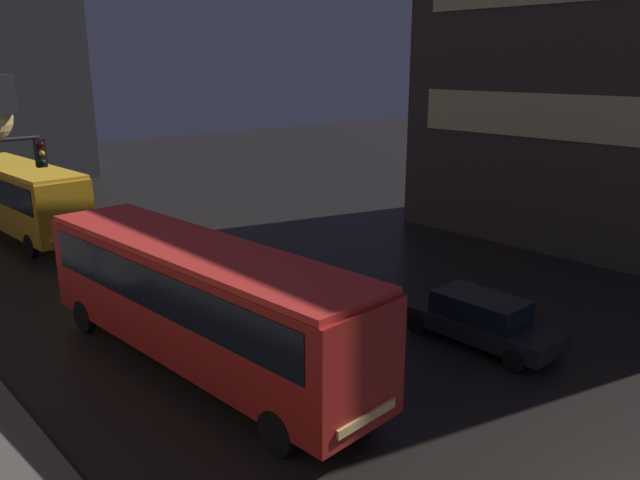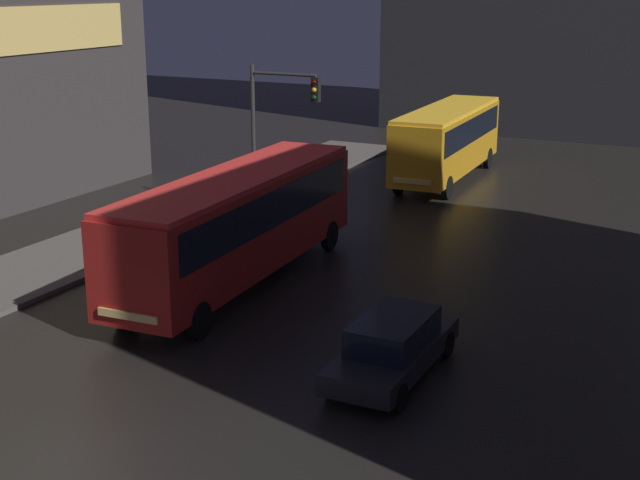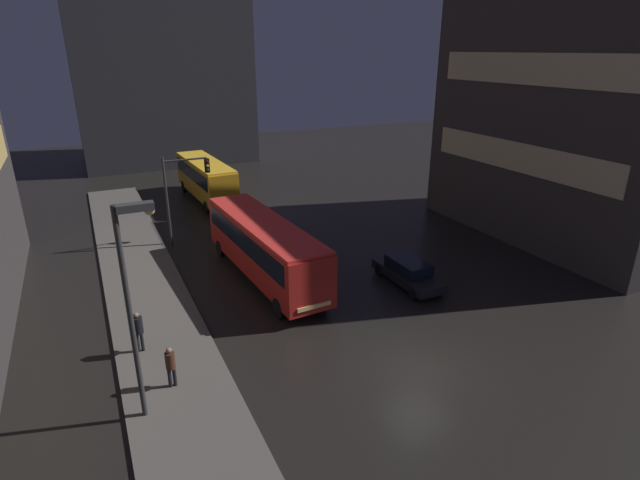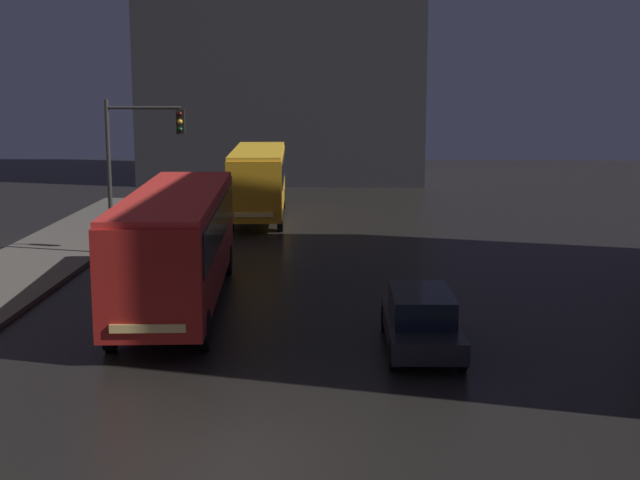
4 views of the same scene
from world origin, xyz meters
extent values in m
plane|color=black|center=(0.00, 0.00, 0.00)|extent=(120.00, 120.00, 0.00)
cube|color=#56514C|center=(-9.00, 10.00, 0.07)|extent=(4.00, 48.00, 0.15)
cube|color=#AD1E19|center=(-2.68, 10.79, 1.89)|extent=(3.17, 11.62, 2.68)
cube|color=black|center=(-2.68, 10.79, 2.48)|extent=(3.17, 10.71, 1.10)
cube|color=red|center=(-2.68, 10.79, 3.31)|extent=(3.11, 11.39, 0.16)
cube|color=#F4CC72|center=(-2.34, 5.03, 0.95)|extent=(1.75, 0.20, 0.20)
cylinder|color=black|center=(-1.28, 6.51, 0.50)|extent=(0.31, 1.01, 1.00)
cylinder|color=black|center=(-3.57, 6.38, 0.50)|extent=(0.31, 1.01, 1.00)
cylinder|color=black|center=(-1.79, 15.20, 0.50)|extent=(0.31, 1.01, 1.00)
cylinder|color=black|center=(-4.09, 15.06, 0.50)|extent=(0.31, 1.01, 1.00)
cube|color=orange|center=(-1.86, 27.57, 1.87)|extent=(2.85, 10.05, 2.64)
cube|color=black|center=(-1.86, 27.57, 2.44)|extent=(2.87, 9.26, 1.10)
cube|color=yellow|center=(-1.86, 27.57, 3.27)|extent=(2.79, 9.85, 0.16)
cube|color=#F4CC72|center=(-1.62, 22.58, 0.95)|extent=(1.66, 0.18, 0.20)
cylinder|color=black|center=(-0.61, 24.05, 0.50)|extent=(0.30, 1.01, 1.00)
cylinder|color=black|center=(-2.76, 23.94, 0.50)|extent=(0.30, 1.01, 1.00)
cylinder|color=black|center=(-0.96, 31.19, 0.50)|extent=(0.30, 1.01, 1.00)
cylinder|color=black|center=(-3.12, 31.08, 0.50)|extent=(0.30, 1.01, 1.00)
cube|color=black|center=(4.06, 6.68, 0.55)|extent=(1.77, 4.66, 0.50)
cube|color=black|center=(4.06, 6.68, 1.13)|extent=(1.49, 2.57, 0.65)
cylinder|color=black|center=(4.85, 5.07, 0.32)|extent=(0.21, 0.64, 0.64)
cylinder|color=black|center=(3.29, 5.06, 0.32)|extent=(0.21, 0.64, 0.64)
cylinder|color=black|center=(4.82, 8.31, 0.32)|extent=(0.21, 0.64, 0.64)
cylinder|color=black|center=(3.26, 8.30, 0.32)|extent=(0.21, 0.64, 0.64)
cylinder|color=#2D2D2D|center=(-6.53, 18.12, 2.93)|extent=(0.16, 0.16, 5.86)
cylinder|color=#2D2D2D|center=(-5.17, 18.12, 5.56)|extent=(2.72, 0.12, 0.12)
cube|color=black|center=(-3.81, 18.12, 5.06)|extent=(0.30, 0.24, 0.90)
sphere|color=#390706|center=(-3.81, 17.98, 5.34)|extent=(0.18, 0.18, 0.18)
sphere|color=gold|center=(-3.81, 17.98, 5.06)|extent=(0.18, 0.18, 0.18)
sphere|color=black|center=(-3.81, 17.98, 4.78)|extent=(0.18, 0.18, 0.18)
camera|label=1|loc=(-10.45, -2.58, 7.83)|focal=35.00mm
camera|label=2|loc=(11.20, -11.21, 8.92)|focal=50.00mm
camera|label=3|loc=(-10.91, -13.46, 12.10)|focal=28.00mm
camera|label=4|loc=(2.07, -14.56, 6.54)|focal=50.00mm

